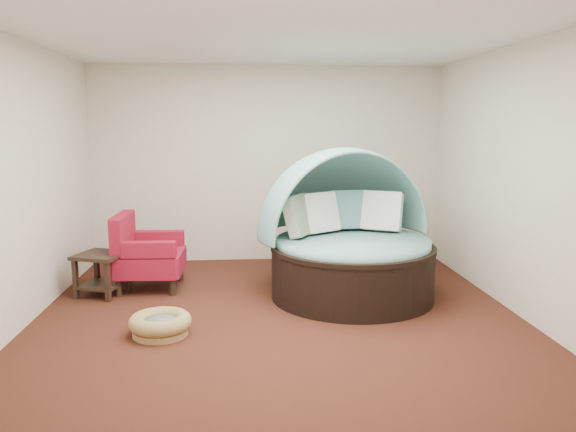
{
  "coord_description": "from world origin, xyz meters",
  "views": [
    {
      "loc": [
        -0.34,
        -5.61,
        1.96
      ],
      "look_at": [
        0.15,
        0.6,
        0.95
      ],
      "focal_mm": 35.0,
      "sensor_mm": 36.0,
      "label": 1
    }
  ],
  "objects": [
    {
      "name": "pet_basket",
      "position": [
        -1.14,
        -0.47,
        0.11
      ],
      "size": [
        0.62,
        0.62,
        0.2
      ],
      "rotation": [
        0.0,
        0.0,
        0.05
      ],
      "color": "olive",
      "rests_on": "floor"
    },
    {
      "name": "red_armchair",
      "position": [
        -1.54,
        1.11,
        0.42
      ],
      "size": [
        0.8,
        0.81,
        0.92
      ],
      "rotation": [
        0.0,
        0.0,
        -0.03
      ],
      "color": "black",
      "rests_on": "floor"
    },
    {
      "name": "wall_back",
      "position": [
        0.0,
        2.5,
        1.4
      ],
      "size": [
        5.0,
        0.0,
        5.0
      ],
      "primitive_type": "plane",
      "rotation": [
        1.57,
        0.0,
        0.0
      ],
      "color": "beige",
      "rests_on": "floor"
    },
    {
      "name": "side_table",
      "position": [
        -2.0,
        0.86,
        0.32
      ],
      "size": [
        0.66,
        0.66,
        0.5
      ],
      "rotation": [
        0.0,
        0.0,
        -0.34
      ],
      "color": "black",
      "rests_on": "floor"
    },
    {
      "name": "wall_right",
      "position": [
        2.5,
        0.0,
        1.4
      ],
      "size": [
        0.0,
        5.0,
        5.0
      ],
      "primitive_type": "plane",
      "rotation": [
        1.57,
        0.0,
        -1.57
      ],
      "color": "beige",
      "rests_on": "floor"
    },
    {
      "name": "wall_front",
      "position": [
        0.0,
        -2.5,
        1.4
      ],
      "size": [
        5.0,
        0.0,
        5.0
      ],
      "primitive_type": "plane",
      "rotation": [
        -1.57,
        0.0,
        0.0
      ],
      "color": "beige",
      "rests_on": "floor"
    },
    {
      "name": "ceiling",
      "position": [
        0.0,
        0.0,
        2.8
      ],
      "size": [
        5.0,
        5.0,
        0.0
      ],
      "primitive_type": "plane",
      "rotation": [
        3.14,
        0.0,
        0.0
      ],
      "color": "white",
      "rests_on": "wall_back"
    },
    {
      "name": "wall_left",
      "position": [
        -2.5,
        0.0,
        1.4
      ],
      "size": [
        0.0,
        5.0,
        5.0
      ],
      "primitive_type": "plane",
      "rotation": [
        1.57,
        0.0,
        1.57
      ],
      "color": "beige",
      "rests_on": "floor"
    },
    {
      "name": "floor",
      "position": [
        0.0,
        0.0,
        0.0
      ],
      "size": [
        5.0,
        5.0,
        0.0
      ],
      "primitive_type": "plane",
      "color": "#492015",
      "rests_on": "ground"
    },
    {
      "name": "canopy_daybed",
      "position": [
        0.85,
        0.67,
        0.79
      ],
      "size": [
        2.39,
        2.35,
        1.72
      ],
      "rotation": [
        0.0,
        0.0,
        0.31
      ],
      "color": "black",
      "rests_on": "floor"
    }
  ]
}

